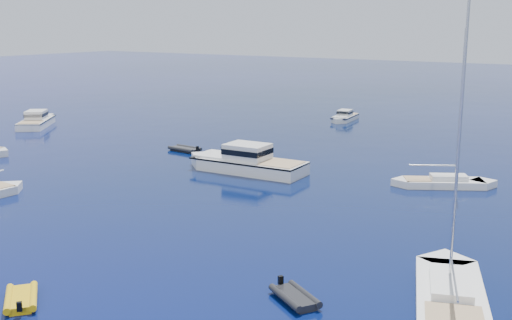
{
  "coord_description": "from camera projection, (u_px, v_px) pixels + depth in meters",
  "views": [
    {
      "loc": [
        24.64,
        -16.99,
        13.4
      ],
      "look_at": [
        -3.3,
        25.91,
        2.2
      ],
      "focal_mm": 44.37,
      "sensor_mm": 36.0,
      "label": 1
    }
  ],
  "objects": [
    {
      "name": "tender_grey_far",
      "position": [
        185.0,
        151.0,
        67.05
      ],
      "size": [
        3.81,
        2.3,
        0.95
      ],
      "primitive_type": null,
      "rotation": [
        0.0,
        0.0,
        1.49
      ],
      "color": "black",
      "rests_on": "ground"
    },
    {
      "name": "motor_cruiser_far_l",
      "position": [
        37.0,
        126.0,
        83.2
      ],
      "size": [
        8.62,
        9.98,
        2.67
      ],
      "primitive_type": null,
      "rotation": [
        0.0,
        0.0,
        0.65
      ],
      "color": "white",
      "rests_on": "ground"
    },
    {
      "name": "motor_cruiser_horizon",
      "position": [
        344.0,
        121.0,
        87.73
      ],
      "size": [
        3.13,
        7.53,
        1.92
      ],
      "primitive_type": null,
      "rotation": [
        0.0,
        0.0,
        3.27
      ],
      "color": "silver",
      "rests_on": "ground"
    },
    {
      "name": "tender_yellow",
      "position": [
        22.0,
        303.0,
        30.81
      ],
      "size": [
        3.59,
        3.38,
        0.95
      ],
      "primitive_type": null,
      "rotation": [
        0.0,
        0.0,
        0.89
      ],
      "color": "gold",
      "rests_on": "ground"
    },
    {
      "name": "sailboat_centre",
      "position": [
        444.0,
        186.0,
        52.61
      ],
      "size": [
        9.12,
        6.58,
        13.43
      ],
      "primitive_type": null,
      "rotation": [
        0.0,
        0.0,
        5.23
      ],
      "color": "silver",
      "rests_on": "ground"
    },
    {
      "name": "motor_cruiser_centre",
      "position": [
        245.0,
        171.0,
        57.94
      ],
      "size": [
        12.76,
        4.46,
        3.3
      ],
      "primitive_type": null,
      "rotation": [
        0.0,
        0.0,
        1.62
      ],
      "color": "silver",
      "rests_on": "ground"
    },
    {
      "name": "ground",
      "position": [
        16.0,
        311.0,
        29.9
      ],
      "size": [
        400.0,
        400.0,
        0.0
      ],
      "primitive_type": "plane",
      "color": "#0A125F",
      "rests_on": "ground"
    },
    {
      "name": "tender_grey_near",
      "position": [
        295.0,
        301.0,
        30.98
      ],
      "size": [
        3.51,
        3.09,
        0.95
      ],
      "primitive_type": null,
      "rotation": [
        0.0,
        0.0,
        4.16
      ],
      "color": "black",
      "rests_on": "ground"
    },
    {
      "name": "sailboat_mid_r",
      "position": [
        450.0,
        306.0,
        30.44
      ],
      "size": [
        7.08,
        12.66,
        18.08
      ],
      "primitive_type": null,
      "rotation": [
        0.0,
        0.0,
        0.34
      ],
      "color": "white",
      "rests_on": "ground"
    }
  ]
}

